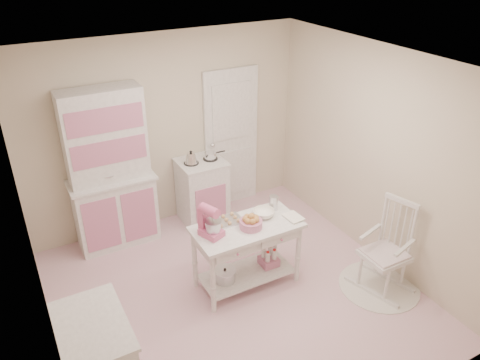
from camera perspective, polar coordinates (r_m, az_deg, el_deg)
name	(u,v)px	position (r m, az deg, el deg)	size (l,w,h in m)	color
room_shell	(233,164)	(4.55, -0.82, 1.95)	(3.84, 3.84, 2.62)	pink
door	(231,139)	(6.71, -1.09, 5.01)	(0.82, 0.05, 2.04)	white
hutch	(110,171)	(5.98, -15.56, 1.08)	(1.06, 0.50, 2.08)	white
stove	(202,191)	(6.52, -4.63, -1.31)	(0.62, 0.57, 0.92)	white
lace_rug	(379,286)	(5.80, 16.56, -12.26)	(0.92, 0.92, 0.01)	white
rocking_chair	(386,248)	(5.47, 17.33, -7.89)	(0.48, 0.72, 1.10)	white
work_table	(247,255)	(5.37, 0.82, -9.15)	(1.20, 0.60, 0.80)	white
stand_mixer	(211,222)	(4.90, -3.55, -5.12)	(0.20, 0.28, 0.34)	#D05885
cookie_tray	(227,221)	(5.21, -1.57, -5.00)	(0.34, 0.24, 0.02)	silver
bread_basket	(251,224)	(5.09, 1.33, -5.39)	(0.25, 0.25, 0.09)	#C57194
mixing_bowl	(264,213)	(5.29, 2.89, -4.07)	(0.25, 0.25, 0.08)	white
metal_pitcher	(273,203)	(5.40, 4.10, -2.77)	(0.10, 0.10, 0.17)	silver
recipe_book	(287,219)	(5.25, 5.80, -4.81)	(0.17, 0.23, 0.02)	white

